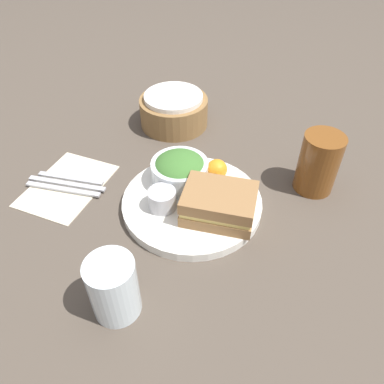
# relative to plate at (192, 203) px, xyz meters

# --- Properties ---
(ground_plane) EXTENTS (4.00, 4.00, 0.00)m
(ground_plane) POSITION_rel_plate_xyz_m (0.00, 0.00, -0.01)
(ground_plane) COLOR #4C4238
(plate) EXTENTS (0.28, 0.28, 0.02)m
(plate) POSITION_rel_plate_xyz_m (0.00, 0.00, 0.00)
(plate) COLOR white
(plate) RESTS_ON ground_plane
(sandwich) EXTENTS (0.15, 0.12, 0.06)m
(sandwich) POSITION_rel_plate_xyz_m (0.06, -0.02, 0.04)
(sandwich) COLOR olive
(sandwich) RESTS_ON plate
(salad_bowl) EXTENTS (0.12, 0.12, 0.06)m
(salad_bowl) POSITION_rel_plate_xyz_m (-0.04, 0.04, 0.04)
(salad_bowl) COLOR white
(salad_bowl) RESTS_ON plate
(dressing_cup) EXTENTS (0.05, 0.05, 0.04)m
(dressing_cup) POSITION_rel_plate_xyz_m (-0.05, -0.04, 0.03)
(dressing_cup) COLOR #B7B7BC
(dressing_cup) RESTS_ON plate
(orange_wedge) EXTENTS (0.04, 0.04, 0.04)m
(orange_wedge) POSITION_rel_plate_xyz_m (0.02, 0.08, 0.03)
(orange_wedge) COLOR orange
(orange_wedge) RESTS_ON plate
(drink_glass) EXTENTS (0.08, 0.08, 0.13)m
(drink_glass) POSITION_rel_plate_xyz_m (0.22, 0.15, 0.05)
(drink_glass) COLOR brown
(drink_glass) RESTS_ON ground_plane
(bread_basket) EXTENTS (0.17, 0.17, 0.08)m
(bread_basket) POSITION_rel_plate_xyz_m (-0.16, 0.27, 0.03)
(bread_basket) COLOR olive
(bread_basket) RESTS_ON ground_plane
(napkin) EXTENTS (0.14, 0.20, 0.00)m
(napkin) POSITION_rel_plate_xyz_m (-0.27, -0.04, -0.01)
(napkin) COLOR beige
(napkin) RESTS_ON ground_plane
(fork) EXTENTS (0.17, 0.04, 0.01)m
(fork) POSITION_rel_plate_xyz_m (-0.27, -0.06, -0.00)
(fork) COLOR #B2B2B7
(fork) RESTS_ON napkin
(knife) EXTENTS (0.18, 0.04, 0.01)m
(knife) POSITION_rel_plate_xyz_m (-0.27, -0.04, -0.00)
(knife) COLOR #B2B2B7
(knife) RESTS_ON napkin
(spoon) EXTENTS (0.15, 0.04, 0.01)m
(spoon) POSITION_rel_plate_xyz_m (-0.28, -0.03, -0.00)
(spoon) COLOR #B2B2B7
(spoon) RESTS_ON napkin
(water_glass) EXTENTS (0.08, 0.08, 0.11)m
(water_glass) POSITION_rel_plate_xyz_m (-0.02, -0.26, 0.05)
(water_glass) COLOR silver
(water_glass) RESTS_ON ground_plane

